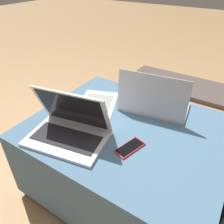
{
  "coord_description": "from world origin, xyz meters",
  "views": [
    {
      "loc": [
        0.41,
        -0.78,
        1.14
      ],
      "look_at": [
        -0.08,
        -0.03,
        0.53
      ],
      "focal_mm": 35.0,
      "sensor_mm": 36.0,
      "label": 1
    }
  ],
  "objects_px": {
    "laptop_near": "(69,128)",
    "laptop_far": "(153,103)",
    "cell_phone": "(130,148)",
    "paper_sheet": "(97,103)"
  },
  "relations": [
    {
      "from": "cell_phone",
      "to": "paper_sheet",
      "type": "height_order",
      "value": "cell_phone"
    },
    {
      "from": "laptop_near",
      "to": "paper_sheet",
      "type": "height_order",
      "value": "laptop_near"
    },
    {
      "from": "laptop_near",
      "to": "laptop_far",
      "type": "bearing_deg",
      "value": 49.34
    },
    {
      "from": "laptop_far",
      "to": "cell_phone",
      "type": "height_order",
      "value": "laptop_far"
    },
    {
      "from": "laptop_near",
      "to": "paper_sheet",
      "type": "bearing_deg",
      "value": 90.87
    },
    {
      "from": "laptop_near",
      "to": "laptop_far",
      "type": "distance_m",
      "value": 0.49
    },
    {
      "from": "laptop_near",
      "to": "cell_phone",
      "type": "xyz_separation_m",
      "value": [
        0.28,
        0.08,
        -0.05
      ]
    },
    {
      "from": "cell_phone",
      "to": "paper_sheet",
      "type": "relative_size",
      "value": 0.44
    },
    {
      "from": "laptop_near",
      "to": "laptop_far",
      "type": "relative_size",
      "value": 1.01
    },
    {
      "from": "laptop_far",
      "to": "paper_sheet",
      "type": "relative_size",
      "value": 1.13
    }
  ]
}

